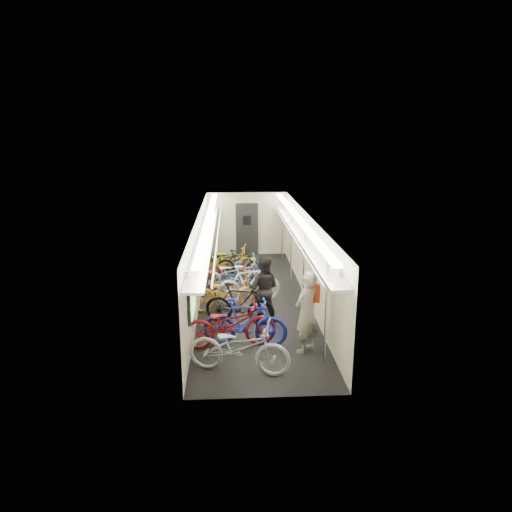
{
  "coord_description": "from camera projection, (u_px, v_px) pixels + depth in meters",
  "views": [
    {
      "loc": [
        -0.62,
        -12.15,
        4.55
      ],
      "look_at": [
        0.09,
        0.42,
        1.15
      ],
      "focal_mm": 32.0,
      "sensor_mm": 36.0,
      "label": 1
    }
  ],
  "objects": [
    {
      "name": "bicycle_2",
      "position": [
        230.0,
        324.0,
        9.9
      ],
      "size": [
        2.11,
        0.94,
        1.07
      ],
      "primitive_type": "imported",
      "rotation": [
        0.0,
        0.0,
        1.68
      ],
      "color": "maroon",
      "rests_on": "ground"
    },
    {
      "name": "train_car_shell",
      "position": [
        240.0,
        237.0,
        13.17
      ],
      "size": [
        10.0,
        10.0,
        10.0
      ],
      "color": "black",
      "rests_on": "ground"
    },
    {
      "name": "bicycle_4",
      "position": [
        227.0,
        292.0,
        11.96
      ],
      "size": [
        2.04,
        0.92,
        1.03
      ],
      "primitive_type": "imported",
      "rotation": [
        0.0,
        0.0,
        1.69
      ],
      "color": "orange",
      "rests_on": "ground"
    },
    {
      "name": "passenger_near",
      "position": [
        307.0,
        312.0,
        9.62
      ],
      "size": [
        0.77,
        0.76,
        1.8
      ],
      "primitive_type": "imported",
      "rotation": [
        0.0,
        0.0,
        3.89
      ],
      "color": "gray",
      "rests_on": "ground"
    },
    {
      "name": "bicycle_1",
      "position": [
        245.0,
        322.0,
        9.95
      ],
      "size": [
        1.92,
        0.82,
        1.12
      ],
      "primitive_type": "imported",
      "rotation": [
        0.0,
        0.0,
        1.41
      ],
      "color": "#1B22A5",
      "rests_on": "ground"
    },
    {
      "name": "bicycle_7",
      "position": [
        247.0,
        278.0,
        13.21
      ],
      "size": [
        1.63,
        0.49,
        0.97
      ],
      "primitive_type": "imported",
      "rotation": [
        0.0,
        0.0,
        1.55
      ],
      "color": "#183F92",
      "rests_on": "ground"
    },
    {
      "name": "backpack",
      "position": [
        314.0,
        293.0,
        9.62
      ],
      "size": [
        0.27,
        0.17,
        0.38
      ],
      "primitive_type": "cube",
      "rotation": [
        0.0,
        0.0,
        -0.11
      ],
      "color": "#B22E11",
      "rests_on": "passenger_near"
    },
    {
      "name": "bicycle_8",
      "position": [
        228.0,
        272.0,
        13.79
      ],
      "size": [
        1.91,
        0.75,
        0.99
      ],
      "primitive_type": "imported",
      "rotation": [
        0.0,
        0.0,
        1.52
      ],
      "color": "maroon",
      "rests_on": "ground"
    },
    {
      "name": "bicycle_0",
      "position": [
        239.0,
        347.0,
        8.84
      ],
      "size": [
        2.14,
        1.2,
        1.07
      ],
      "primitive_type": "imported",
      "rotation": [
        0.0,
        0.0,
        1.31
      ],
      "color": "#9C9DA0",
      "rests_on": "ground"
    },
    {
      "name": "bicycle_5",
      "position": [
        248.0,
        284.0,
        12.5
      ],
      "size": [
        1.9,
        0.97,
        1.1
      ],
      "primitive_type": "imported",
      "rotation": [
        0.0,
        0.0,
        1.83
      ],
      "color": "white",
      "rests_on": "ground"
    },
    {
      "name": "bicycle_9",
      "position": [
        240.0,
        264.0,
        14.65
      ],
      "size": [
        1.62,
        0.94,
        0.94
      ],
      "primitive_type": "imported",
      "rotation": [
        0.0,
        0.0,
        1.23
      ],
      "color": "black",
      "rests_on": "ground"
    },
    {
      "name": "bicycle_10",
      "position": [
        228.0,
        260.0,
        15.03
      ],
      "size": [
        2.03,
        1.09,
        1.01
      ],
      "primitive_type": "imported",
      "rotation": [
        0.0,
        0.0,
        1.34
      ],
      "color": "gold",
      "rests_on": "ground"
    },
    {
      "name": "bicycle_6",
      "position": [
        234.0,
        275.0,
        13.23
      ],
      "size": [
        2.19,
        0.81,
        1.14
      ],
      "primitive_type": "imported",
      "rotation": [
        0.0,
        0.0,
        1.59
      ],
      "color": "#A4A3A8",
      "rests_on": "ground"
    },
    {
      "name": "passenger_mid",
      "position": [
        263.0,
        289.0,
        11.3
      ],
      "size": [
        0.93,
        0.8,
        1.65
      ],
      "primitive_type": "imported",
      "rotation": [
        0.0,
        0.0,
        2.9
      ],
      "color": "black",
      "rests_on": "ground"
    },
    {
      "name": "bicycle_3",
      "position": [
        240.0,
        304.0,
        11.13
      ],
      "size": [
        1.8,
        0.89,
        1.04
      ],
      "primitive_type": "imported",
      "rotation": [
        0.0,
        0.0,
        1.33
      ],
      "color": "black",
      "rests_on": "ground"
    }
  ]
}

